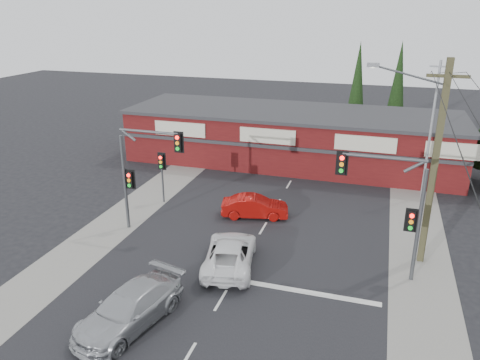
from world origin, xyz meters
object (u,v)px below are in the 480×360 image
(white_suv, at_px, (230,253))
(utility_pole, at_px, (432,159))
(shop_building, at_px, (291,136))
(silver_suv, at_px, (130,308))
(red_sedan, at_px, (255,207))

(white_suv, height_order, utility_pole, utility_pole)
(shop_building, bearing_deg, silver_suv, -94.87)
(red_sedan, bearing_deg, white_suv, 170.66)
(shop_building, distance_m, utility_pole, 17.15)
(silver_suv, distance_m, utility_pole, 15.06)
(silver_suv, xyz_separation_m, shop_building, (1.94, 22.80, 1.38))
(silver_suv, bearing_deg, red_sedan, 93.46)
(silver_suv, bearing_deg, white_suv, 79.89)
(silver_suv, bearing_deg, utility_pole, 51.55)
(silver_suv, height_order, shop_building, shop_building)
(silver_suv, xyz_separation_m, red_sedan, (2.05, 11.40, -0.09))
(shop_building, bearing_deg, white_suv, -88.46)
(white_suv, xyz_separation_m, shop_building, (-0.47, 17.32, 1.44))
(red_sedan, bearing_deg, shop_building, -12.36)
(white_suv, height_order, red_sedan, white_suv)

